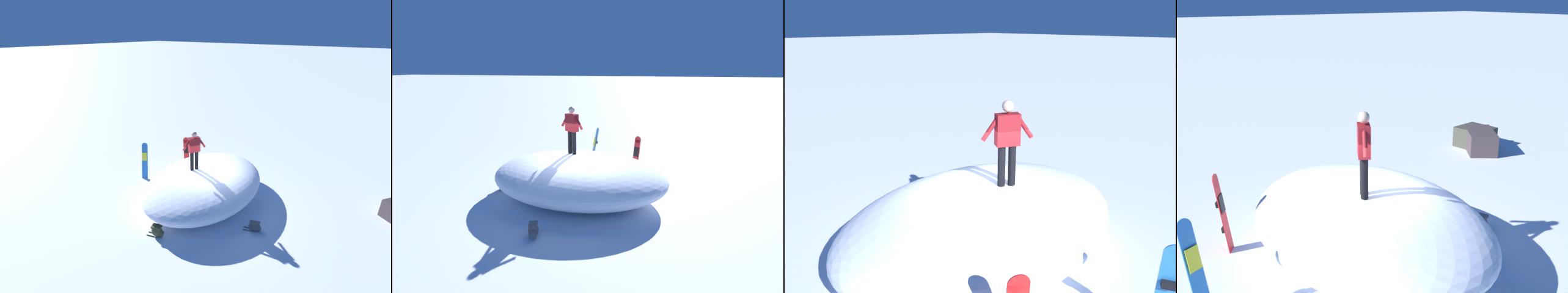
{
  "view_description": "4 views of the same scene",
  "coord_description": "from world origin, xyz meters",
  "views": [
    {
      "loc": [
        8.05,
        5.34,
        6.6
      ],
      "look_at": [
        0.33,
        -0.48,
        2.46
      ],
      "focal_mm": 25.24,
      "sensor_mm": 36.0,
      "label": 1
    },
    {
      "loc": [
        -2.33,
        8.53,
        4.32
      ],
      "look_at": [
        -0.28,
        -0.35,
        1.78
      ],
      "focal_mm": 26.67,
      "sensor_mm": 36.0,
      "label": 2
    },
    {
      "loc": [
        -4.56,
        -4.99,
        4.32
      ],
      "look_at": [
        -0.41,
        -0.61,
        2.37
      ],
      "focal_mm": 35.28,
      "sensor_mm": 36.0,
      "label": 3
    },
    {
      "loc": [
        7.1,
        -4.91,
        4.95
      ],
      "look_at": [
        0.21,
        -0.3,
        2.33
      ],
      "focal_mm": 43.66,
      "sensor_mm": 36.0,
      "label": 4
    }
  ],
  "objects": [
    {
      "name": "rock_outcrop",
      "position": [
        -3.71,
        6.62,
        0.35
      ],
      "size": [
        1.95,
        1.63,
        0.7
      ],
      "color": "#3C3D31",
      "rests_on": "ground"
    },
    {
      "name": "snowboard_secondary_upright",
      "position": [
        0.16,
        -3.61,
        0.89
      ],
      "size": [
        0.44,
        0.41,
        1.72
      ],
      "color": "#2672BF",
      "rests_on": "ground"
    },
    {
      "name": "ground",
      "position": [
        0.0,
        0.0,
        0.0
      ],
      "size": [
        240.0,
        240.0,
        0.0
      ],
      "primitive_type": "plane",
      "color": "white"
    },
    {
      "name": "snow_mound",
      "position": [
        0.0,
        -0.27,
        0.72
      ],
      "size": [
        5.9,
        4.19,
        1.45
      ],
      "primitive_type": "ellipsoid",
      "rotation": [
        0.0,
        0.0,
        3.13
      ],
      "color": "white",
      "rests_on": "ground"
    },
    {
      "name": "snowboarder_standing",
      "position": [
        0.32,
        -0.56,
        2.35
      ],
      "size": [
        0.9,
        0.55,
        1.59
      ],
      "color": "black",
      "rests_on": "snow_mound"
    },
    {
      "name": "snowboard_primary_upright",
      "position": [
        -1.72,
        -2.61,
        0.86
      ],
      "size": [
        0.35,
        0.34,
        1.67
      ],
      "color": "red",
      "rests_on": "ground"
    },
    {
      "name": "backpack_near",
      "position": [
        0.57,
        2.32,
        0.19
      ],
      "size": [
        0.4,
        0.65,
        0.36
      ],
      "color": "#4C4C51",
      "rests_on": "ground"
    }
  ]
}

